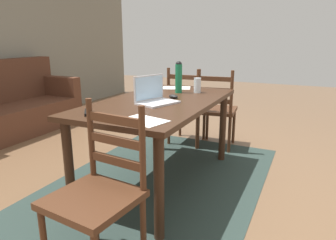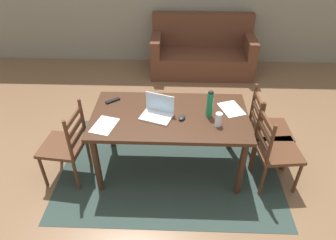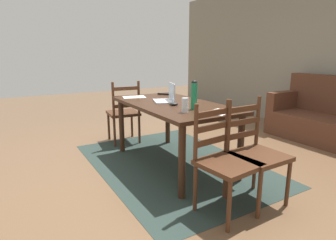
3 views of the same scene
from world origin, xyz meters
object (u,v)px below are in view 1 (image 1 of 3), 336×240
object	(u,v)px
chair_right_far	(188,107)
water_bottle	(179,77)
computer_mouse	(173,96)
tv_remote	(88,112)
chair_left_near	(98,194)
drinking_glass	(197,85)
couch	(11,107)
laptop	(154,96)
dining_table	(160,111)
chair_right_near	(216,110)

from	to	relation	value
chair_right_far	water_bottle	xyz separation A→B (m)	(-0.71, -0.18, 0.46)
water_bottle	computer_mouse	world-z (taller)	water_bottle
chair_right_far	tv_remote	size ratio (longest dim) A/B	5.59
water_bottle	tv_remote	size ratio (longest dim) A/B	1.81
chair_left_near	drinking_glass	distance (m)	1.66
couch	laptop	world-z (taller)	couch
dining_table	chair_right_near	bearing A→B (deg)	-9.31
chair_right_near	chair_right_far	distance (m)	0.36
chair_right_near	water_bottle	distance (m)	0.87
computer_mouse	tv_remote	size ratio (longest dim) A/B	0.59
dining_table	couch	distance (m)	2.63
drinking_glass	couch	bearing A→B (deg)	89.78
chair_right_near	computer_mouse	distance (m)	1.05
laptop	drinking_glass	distance (m)	0.64
drinking_glass	chair_right_far	bearing A→B (deg)	28.67
chair_right_near	couch	distance (m)	2.82
tv_remote	chair_right_far	bearing A→B (deg)	-130.21
chair_right_far	couch	bearing A→B (deg)	104.61
couch	water_bottle	distance (m)	2.63
drinking_glass	tv_remote	distance (m)	1.22
chair_right_far	chair_left_near	xyz separation A→B (m)	(-2.25, -0.36, 0.00)
water_bottle	laptop	bearing A→B (deg)	-179.36
chair_right_near	chair_right_far	xyz separation A→B (m)	(-0.00, 0.36, 0.00)
chair_right_near	water_bottle	world-z (taller)	water_bottle
chair_left_near	computer_mouse	bearing A→B (deg)	5.14
chair_right_near	chair_right_far	world-z (taller)	same
computer_mouse	chair_left_near	bearing A→B (deg)	-151.48
laptop	computer_mouse	bearing A→B (deg)	-13.57
drinking_glass	dining_table	bearing A→B (deg)	161.39
chair_right_near	chair_right_far	bearing A→B (deg)	90.04
chair_right_near	laptop	distance (m)	1.31
chair_left_near	couch	bearing A→B (deg)	59.32
chair_left_near	computer_mouse	distance (m)	1.30
water_bottle	tv_remote	distance (m)	1.11
laptop	tv_remote	size ratio (longest dim) A/B	2.21
computer_mouse	tv_remote	xyz separation A→B (m)	(-0.79, 0.31, -0.01)
dining_table	laptop	bearing A→B (deg)	-175.43
chair_right_far	laptop	world-z (taller)	laptop
laptop	drinking_glass	bearing A→B (deg)	-14.14
laptop	water_bottle	bearing A→B (deg)	0.64
dining_table	computer_mouse	distance (m)	0.18
computer_mouse	laptop	bearing A→B (deg)	-170.20
tv_remote	chair_left_near	bearing A→B (deg)	94.23
dining_table	chair_right_near	xyz separation A→B (m)	(1.13, -0.18, -0.21)
chair_right_near	laptop	xyz separation A→B (m)	(-1.25, 0.17, 0.36)
chair_left_near	tv_remote	world-z (taller)	chair_left_near
chair_left_near	laptop	size ratio (longest dim) A/B	2.53
dining_table	water_bottle	distance (m)	0.48
couch	computer_mouse	world-z (taller)	couch
dining_table	couch	xyz separation A→B (m)	(0.50, 2.56, -0.32)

